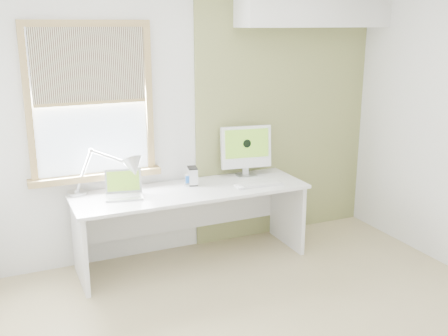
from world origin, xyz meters
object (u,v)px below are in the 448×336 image
external_drive (192,176)px  laptop (124,190)px  desk (189,207)px  imac (246,148)px  desk_lamp (123,170)px

external_drive → laptop: bearing=-173.9°
desk → imac: (0.68, 0.16, 0.48)m
desk → external_drive: external_drive is taller
desk_lamp → imac: bearing=3.9°
desk_lamp → external_drive: 0.69m
desk_lamp → laptop: 0.18m
desk → laptop: bearing=179.7°
laptop → external_drive: 0.69m
desk → laptop: laptop is taller
laptop → imac: bearing=6.8°
desk → imac: imac is taller
external_drive → imac: size_ratio=0.33×
desk_lamp → external_drive: size_ratio=4.09×
desk → external_drive: (0.07, 0.08, 0.28)m
desk_lamp → laptop: size_ratio=1.91×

